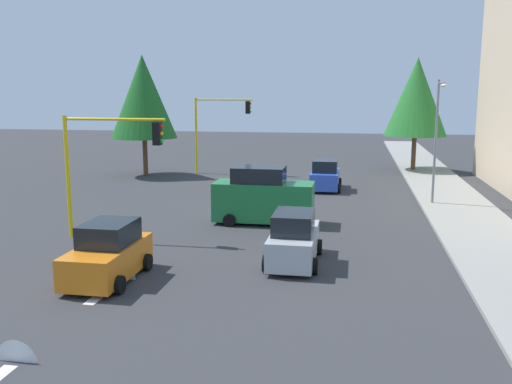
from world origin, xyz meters
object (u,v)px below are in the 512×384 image
tree_opposite_side (143,97)px  car_blue (325,176)px  delivery_van_green (263,197)px  tree_roadside_far (416,97)px  traffic_signal_far_right (218,120)px  street_lamp_curbside (437,129)px  car_silver (294,240)px  car_orange (108,254)px  traffic_signal_near_right (107,152)px

tree_opposite_side → car_blue: size_ratio=2.33×
tree_opposite_side → car_blue: tree_opposite_side is taller
delivery_van_green → car_blue: bearing=166.3°
tree_roadside_far → tree_opposite_side: (6.00, -20.50, 0.03)m
traffic_signal_far_right → tree_opposite_side: size_ratio=0.65×
street_lamp_curbside → tree_opposite_side: tree_opposite_side is taller
traffic_signal_far_right → delivery_van_green: traffic_signal_far_right is taller
delivery_van_green → car_blue: (-10.12, 2.47, -0.38)m
car_silver → street_lamp_curbside: bearing=150.8°
car_orange → traffic_signal_near_right: bearing=-156.0°
tree_roadside_far → car_blue: 12.90m
tree_roadside_far → traffic_signal_far_right: bearing=-75.3°
street_lamp_curbside → car_silver: street_lamp_curbside is taller
tree_opposite_side → delivery_van_green: 18.69m
traffic_signal_near_right → tree_opposite_side: tree_opposite_side is taller
tree_opposite_side → car_blue: bearing=74.4°
car_silver → traffic_signal_near_right: bearing=-104.4°
delivery_van_green → car_silver: (6.13, 2.18, -0.39)m
street_lamp_curbside → car_blue: 8.46m
car_blue → car_silver: bearing=-1.0°
delivery_van_green → tree_roadside_far: bearing=155.7°
car_silver → car_orange: size_ratio=1.03×
street_lamp_curbside → tree_opposite_side: size_ratio=0.77×
car_orange → car_blue: same height
traffic_signal_far_right → car_silver: bearing=20.7°
tree_roadside_far → tree_opposite_side: 21.36m
car_blue → tree_roadside_far: bearing=146.4°
traffic_signal_far_right → car_orange: traffic_signal_far_right is taller
car_orange → tree_roadside_far: bearing=156.1°
traffic_signal_near_right → tree_opposite_side: size_ratio=0.59×
car_blue → delivery_van_green: bearing=-13.7°
tree_opposite_side → car_orange: tree_opposite_side is taller
tree_opposite_side → delivery_van_green: size_ratio=1.89×
traffic_signal_far_right → delivery_van_green: (16.00, 6.19, -2.88)m
street_lamp_curbside → car_blue: bearing=-125.7°
traffic_signal_near_right → tree_roadside_far: 28.46m
traffic_signal_far_right → street_lamp_curbside: 18.19m
traffic_signal_far_right → car_silver: 23.88m
street_lamp_curbside → traffic_signal_far_right: bearing=-124.8°
traffic_signal_far_right → street_lamp_curbside: size_ratio=0.84×
tree_opposite_side → car_silver: 24.84m
traffic_signal_far_right → car_blue: traffic_signal_far_right is taller
traffic_signal_far_right → tree_opposite_side: tree_opposite_side is taller
car_orange → traffic_signal_far_right: bearing=-174.6°
traffic_signal_near_right → street_lamp_curbside: 17.69m
street_lamp_curbside → tree_opposite_side: 21.93m
tree_roadside_far → car_blue: bearing=-33.6°
traffic_signal_near_right → car_orange: 6.27m
traffic_signal_near_right → tree_roadside_far: bearing=147.7°
street_lamp_curbside → car_blue: (-4.51, -6.27, -3.45)m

